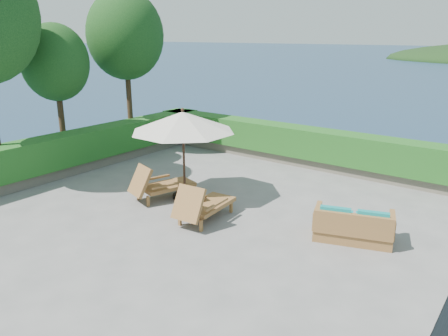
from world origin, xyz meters
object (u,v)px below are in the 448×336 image
Objects in this scene: lounge_right at (202,205)px; wicker_loveseat at (353,227)px; side_table at (194,198)px; lounge_left at (159,184)px; patio_umbrella at (183,123)px.

lounge_right is 0.98× the size of wicker_loveseat.
side_table is 3.97m from wicker_loveseat.
lounge_right is at bearing 4.64° from lounge_left.
wicker_loveseat is (5.32, 0.76, -0.11)m from lounge_left.
lounge_right is (1.43, -0.94, -1.73)m from patio_umbrella.
patio_umbrella reaches higher than lounge_right.
patio_umbrella is 2.44m from lounge_right.
patio_umbrella is 2.12m from side_table.
patio_umbrella is at bearing 164.88° from wicker_loveseat.
lounge_right is 3.59m from wicker_loveseat.
patio_umbrella is at bearing 142.06° from lounge_right.
patio_umbrella reaches higher than side_table.
lounge_left is 1.03× the size of wicker_loveseat.
side_table is at bearing 8.44° from lounge_left.
lounge_left is 2.95× the size of side_table.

